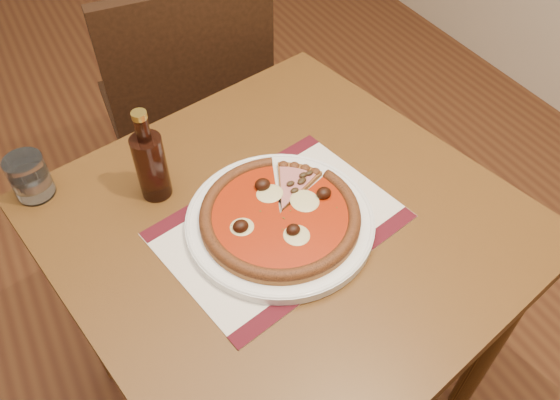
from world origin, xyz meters
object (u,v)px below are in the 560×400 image
object	(u,v)px
plate	(280,222)
water_glass	(30,177)
pizza	(280,215)
bottle	(151,164)
chair_far	(188,104)
table	(285,250)

from	to	relation	value
plate	water_glass	size ratio (longest dim) A/B	3.91
pizza	bottle	world-z (taller)	bottle
chair_far	bottle	distance (m)	0.63
chair_far	pizza	world-z (taller)	chair_far
chair_far	plate	xyz separation A→B (m)	(-0.08, -0.70, 0.23)
table	chair_far	distance (m)	0.70
chair_far	pizza	bearing A→B (deg)	89.10
plate	table	bearing A→B (deg)	33.46
water_glass	plate	bearing A→B (deg)	-39.14
pizza	water_glass	xyz separation A→B (m)	(-0.37, 0.30, 0.01)
table	bottle	bearing A→B (deg)	135.94
chair_far	water_glass	world-z (taller)	chair_far
water_glass	bottle	world-z (taller)	bottle
table	water_glass	bearing A→B (deg)	143.25
table	pizza	world-z (taller)	pizza
table	chair_far	world-z (taller)	chair_far
table	plate	distance (m)	0.11
plate	bottle	distance (m)	0.26
water_glass	bottle	distance (m)	0.24
table	water_glass	distance (m)	0.51
chair_far	bottle	size ratio (longest dim) A/B	4.75
pizza	water_glass	distance (m)	0.48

